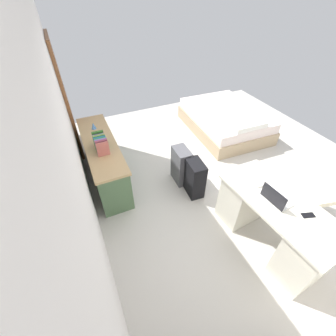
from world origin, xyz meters
The scene contains 14 objects.
ground_plane centered at (0.00, 0.00, 0.00)m, with size 5.92×5.92×0.00m, color beige.
wall_back centered at (0.00, 2.02, 1.42)m, with size 4.92×0.10×2.84m, color white.
door_wooden centered at (1.91, 1.94, 1.02)m, with size 0.88×0.05×2.04m, color brown.
desk centered at (-1.31, 0.01, 0.39)m, with size 1.49×0.77×0.76m.
office_chair centered at (-1.21, -0.85, 0.42)m, with size 0.55×0.55×0.94m.
credenza centered at (0.79, 1.64, 0.37)m, with size 1.80×0.48×0.73m.
bed centered at (1.26, -1.11, 0.24)m, with size 1.97×1.49×0.58m.
suitcase_black centered at (-0.15, 0.44, 0.30)m, with size 0.36×0.22×0.61m, color black.
suitcase_spare_grey centered at (0.20, 0.51, 0.32)m, with size 0.36×0.22×0.63m, color #4C4C51.
laptop centered at (-1.25, 0.07, 0.81)m, with size 0.33×0.25×0.21m.
computer_mouse centered at (-0.99, 0.05, 0.77)m, with size 0.06×0.10×0.03m, color white.
cell_phone_near_laptop centered at (-1.56, -0.11, 0.76)m, with size 0.07×0.14×0.01m, color black.
book_row centered at (0.59, 1.64, 0.84)m, with size 0.35×0.17×0.23m.
figurine_small centered at (1.23, 1.64, 0.79)m, with size 0.08×0.08×0.11m, color #4C7FBF.
Camera 1 is at (-2.31, 1.87, 2.74)m, focal length 24.27 mm.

